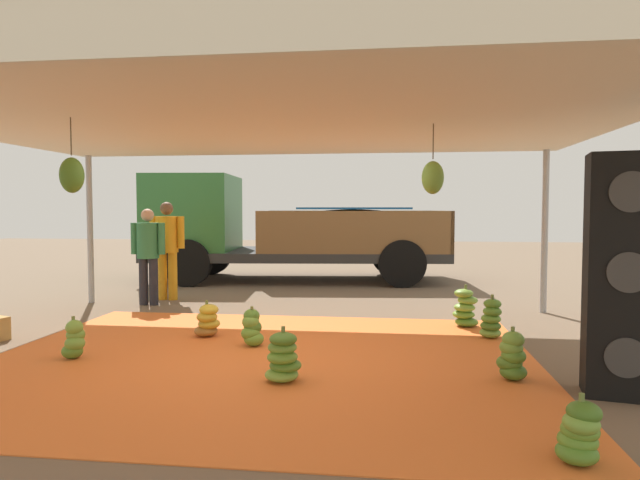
# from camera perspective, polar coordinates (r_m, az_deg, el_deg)

# --- Properties ---
(ground_plane) EXTENTS (40.00, 40.00, 0.00)m
(ground_plane) POSITION_cam_1_polar(r_m,az_deg,el_deg) (9.04, -1.77, -7.24)
(ground_plane) COLOR brown
(tarp_orange) EXTENTS (5.92, 4.97, 0.01)m
(tarp_orange) POSITION_cam_1_polar(r_m,az_deg,el_deg) (6.17, -6.23, -12.15)
(tarp_orange) COLOR orange
(tarp_orange) RESTS_ON ground
(tent_canopy) EXTENTS (8.00, 7.00, 2.62)m
(tent_canopy) POSITION_cam_1_polar(r_m,az_deg,el_deg) (5.93, -6.58, 11.97)
(tent_canopy) COLOR #9EA0A5
(tent_canopy) RESTS_ON ground
(banana_bunch_0) EXTENTS (0.45, 0.43, 0.52)m
(banana_bunch_0) POSITION_cam_1_polar(r_m,az_deg,el_deg) (5.37, -3.82, -12.02)
(banana_bunch_0) COLOR #75A83D
(banana_bunch_0) RESTS_ON tarp_orange
(banana_bunch_1) EXTENTS (0.38, 0.39, 0.55)m
(banana_bunch_1) POSITION_cam_1_polar(r_m,az_deg,el_deg) (7.39, 17.15, -7.83)
(banana_bunch_1) COLOR #75A83D
(banana_bunch_1) RESTS_ON tarp_orange
(banana_bunch_2) EXTENTS (0.47, 0.46, 0.58)m
(banana_bunch_2) POSITION_cam_1_polar(r_m,az_deg,el_deg) (8.03, 14.68, -6.84)
(banana_bunch_2) COLOR #518428
(banana_bunch_2) RESTS_ON tarp_orange
(banana_bunch_3) EXTENTS (0.35, 0.34, 0.51)m
(banana_bunch_3) POSITION_cam_1_polar(r_m,az_deg,el_deg) (5.70, 19.10, -11.27)
(banana_bunch_3) COLOR #477523
(banana_bunch_3) RESTS_ON tarp_orange
(banana_bunch_5) EXTENTS (0.42, 0.41, 0.47)m
(banana_bunch_5) POSITION_cam_1_polar(r_m,az_deg,el_deg) (7.29, -11.46, -8.18)
(banana_bunch_5) COLOR #996628
(banana_bunch_5) RESTS_ON tarp_orange
(banana_bunch_6) EXTENTS (0.35, 0.36, 0.45)m
(banana_bunch_6) POSITION_cam_1_polar(r_m,az_deg,el_deg) (4.11, 25.08, -17.54)
(banana_bunch_6) COLOR #518428
(banana_bunch_6) RESTS_ON tarp_orange
(banana_bunch_7) EXTENTS (0.30, 0.31, 0.46)m
(banana_bunch_7) POSITION_cam_1_polar(r_m,az_deg,el_deg) (6.69, -23.90, -9.39)
(banana_bunch_7) COLOR #518428
(banana_bunch_7) RESTS_ON tarp_orange
(banana_bunch_8) EXTENTS (0.34, 0.34, 0.47)m
(banana_bunch_8) POSITION_cam_1_polar(r_m,az_deg,el_deg) (6.74, -6.99, -9.00)
(banana_bunch_8) COLOR #60932D
(banana_bunch_8) RESTS_ON tarp_orange
(cargo_truck_main) EXTENTS (6.86, 3.08, 2.40)m
(cargo_truck_main) POSITION_cam_1_polar(r_m,az_deg,el_deg) (12.80, -3.87, 1.13)
(cargo_truck_main) COLOR #2D2D2D
(cargo_truck_main) RESTS_ON ground
(worker_0) EXTENTS (0.65, 0.39, 1.76)m
(worker_0) POSITION_cam_1_polar(r_m,az_deg,el_deg) (10.36, -15.41, -0.28)
(worker_0) COLOR orange
(worker_0) RESTS_ON ground
(worker_1) EXTENTS (0.60, 0.37, 1.64)m
(worker_1) POSITION_cam_1_polar(r_m,az_deg,el_deg) (9.88, -17.22, -0.89)
(worker_1) COLOR #26262D
(worker_1) RESTS_ON ground
(speaker_stack) EXTENTS (0.60, 0.50, 2.12)m
(speaker_stack) POSITION_cam_1_polar(r_m,az_deg,el_deg) (5.48, 28.30, -3.22)
(speaker_stack) COLOR black
(speaker_stack) RESTS_ON ground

